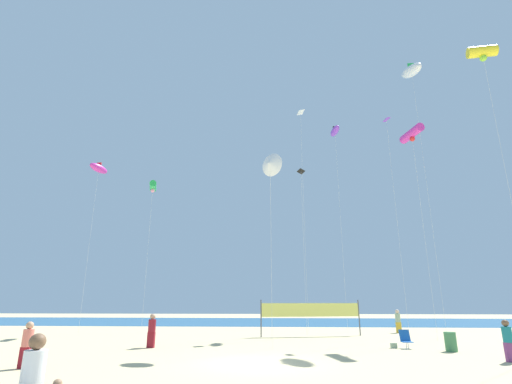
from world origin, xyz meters
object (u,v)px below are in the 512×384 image
object	(u,v)px
kite_magenta_tube	(412,134)
beachgoer_sage_shirt	(398,320)
folding_beach_chair	(406,339)
kite_violet_inflatable	(335,131)
mother_figure	(32,381)
beach_handbag	(394,346)
beachgoer_coral_shirt	(27,343)
trash_barrel	(451,342)
kite_green_tube	(153,187)
kite_magenta_inflatable	(99,168)
kite_white_diamond	(300,116)
beachgoer_maroon_shirt	(152,329)
volleyball_net	(311,311)
kite_white_delta	(270,164)
beachgoer_teal_shirt	(508,339)
kite_white_inflatable	(412,71)
kite_yellow_tube	(482,53)
kite_black_diamond	(301,175)
kite_violet_diamond	(386,124)

from	to	relation	value
kite_magenta_tube	beachgoer_sage_shirt	bearing A→B (deg)	95.11
folding_beach_chair	kite_violet_inflatable	distance (m)	19.80
mother_figure	beach_handbag	bearing A→B (deg)	33.22
beachgoer_coral_shirt	trash_barrel	xyz separation A→B (m)	(17.22, 5.88, -0.41)
kite_green_tube	kite_magenta_inflatable	bearing A→B (deg)	-150.27
folding_beach_chair	kite_white_diamond	distance (m)	20.32
trash_barrel	folding_beach_chair	bearing A→B (deg)	145.82
beachgoer_maroon_shirt	volleyball_net	size ratio (longest dim) A/B	0.24
folding_beach_chair	kite_white_delta	distance (m)	11.64
mother_figure	kite_magenta_inflatable	distance (m)	26.07
beachgoer_coral_shirt	kite_white_delta	xyz separation A→B (m)	(8.67, 6.35, 9.03)
mother_figure	beachgoer_sage_shirt	size ratio (longest dim) A/B	1.01
beachgoer_teal_shirt	kite_green_tube	world-z (taller)	kite_green_tube
mother_figure	trash_barrel	bearing A→B (deg)	24.78
beachgoer_teal_shirt	beach_handbag	size ratio (longest dim) A/B	5.05
beachgoer_maroon_shirt	kite_white_inflatable	xyz separation A→B (m)	(17.63, 6.90, 19.35)
beachgoer_teal_shirt	kite_yellow_tube	distance (m)	14.80
beachgoer_maroon_shirt	beachgoer_sage_shirt	xyz separation A→B (m)	(15.63, 10.66, 0.01)
beachgoer_sage_shirt	kite_green_tube	world-z (taller)	kite_green_tube
beachgoer_sage_shirt	kite_violet_inflatable	xyz separation A→B (m)	(-3.75, 0.61, 16.24)
mother_figure	kite_magenta_inflatable	size ratio (longest dim) A/B	0.13
volleyball_net	kite_black_diamond	distance (m)	10.10
kite_black_diamond	kite_magenta_inflatable	xyz separation A→B (m)	(-16.41, 0.21, 1.01)
kite_white_diamond	beachgoer_teal_shirt	bearing A→B (deg)	-62.48
kite_white_delta	kite_violet_diamond	size ratio (longest dim) A/B	0.66
beachgoer_coral_shirt	kite_white_diamond	distance (m)	26.15
beachgoer_sage_shirt	beach_handbag	distance (m)	10.50
beachgoer_sage_shirt	beachgoer_teal_shirt	bearing A→B (deg)	138.13
mother_figure	kite_magenta_inflatable	bearing A→B (deg)	95.51
trash_barrel	kite_violet_diamond	xyz separation A→B (m)	(0.28, 7.14, 15.04)
folding_beach_chair	kite_black_diamond	xyz separation A→B (m)	(-4.61, 6.78, 11.25)
mother_figure	kite_yellow_tube	world-z (taller)	kite_yellow_tube
kite_magenta_tube	kite_white_diamond	size ratio (longest dim) A/B	0.75
beachgoer_teal_shirt	beachgoer_maroon_shirt	bearing A→B (deg)	136.04
folding_beach_chair	kite_green_tube	bearing A→B (deg)	174.68
kite_black_diamond	kite_white_inflatable	world-z (taller)	kite_white_inflatable
beachgoer_teal_shirt	folding_beach_chair	distance (m)	5.13
kite_white_inflatable	kite_violet_inflatable	bearing A→B (deg)	142.83
kite_white_inflatable	beachgoer_teal_shirt	bearing A→B (deg)	-100.00
kite_black_diamond	kite_violet_inflatable	distance (m)	7.47
mother_figure	kite_black_diamond	xyz separation A→B (m)	(6.18, 20.66, 10.80)
kite_white_delta	kite_magenta_inflatable	distance (m)	16.41
kite_white_diamond	kite_violet_diamond	distance (m)	7.60
beach_handbag	kite_white_delta	size ratio (longest dim) A/B	0.03
beachgoer_maroon_shirt	beach_handbag	bearing A→B (deg)	27.59
beachgoer_teal_shirt	kite_violet_diamond	xyz separation A→B (m)	(-0.67, 10.32, 14.64)
volleyball_net	kite_violet_diamond	xyz separation A→B (m)	(6.29, -0.74, 13.86)
beach_handbag	kite_white_delta	distance (m)	11.57
volleyball_net	kite_green_tube	size ratio (longest dim) A/B	0.58
trash_barrel	kite_white_diamond	world-z (taller)	kite_white_diamond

